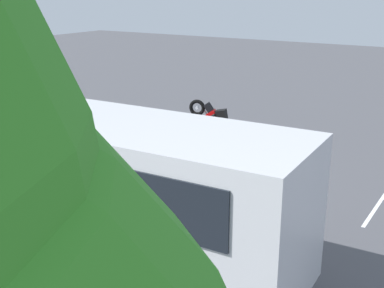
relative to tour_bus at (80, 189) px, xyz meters
The scene contains 13 objects.
ground_plane 5.17m from the tour_bus, 90.32° to the right, with size 80.00×80.00×0.00m, color #4C4C51.
tour_bus is the anchor object (origin of this frame).
spectator_far_left 3.00m from the tour_bus, 105.89° to the right, with size 0.57×0.33×1.69m.
spectator_left 3.17m from the tour_bus, 79.59° to the right, with size 0.57×0.39×1.73m.
spectator_centre 3.47m from the tour_bus, 60.88° to the right, with size 0.57×0.31×1.80m.
parked_motorcycle_silver 3.52m from the tour_bus, 136.33° to the right, with size 2.02×0.74×0.99m.
stunt_motorcycle 8.43m from the tour_bus, 80.33° to the right, with size 1.84×0.78×1.91m.
traffic_cone 7.36m from the tour_bus, 92.69° to the right, with size 0.34×0.34×0.63m.
bay_line_a 8.41m from the tour_bus, 125.92° to the right, with size 0.13×3.89×0.01m.
bay_line_b 7.23m from the tour_bus, 108.42° to the right, with size 0.14×4.82×0.01m.
bay_line_c 6.89m from the tour_bus, 86.67° to the right, with size 0.13×4.04×0.01m.
bay_line_d 7.50m from the tour_bus, 65.80° to the right, with size 0.13×4.41×0.01m.
bay_line_e 8.88m from the tour_bus, 49.95° to the right, with size 0.13×4.43×0.01m.
Camera 1 is at (-7.13, 11.88, 5.71)m, focal length 46.77 mm.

